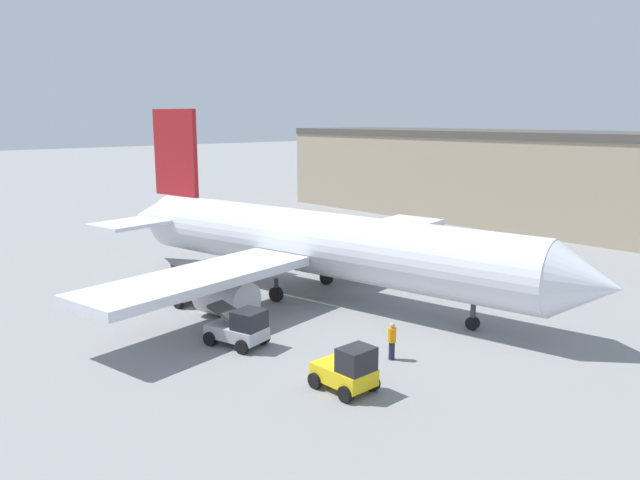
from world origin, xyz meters
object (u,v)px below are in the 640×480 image
(ground_crew_worker, at_px, (392,340))
(baggage_tug, at_px, (184,284))
(belt_loader_truck, at_px, (240,328))
(pushback_tug, at_px, (348,370))
(airplane, at_px, (308,243))

(ground_crew_worker, xyz_separation_m, baggage_tug, (-14.37, -2.38, 0.19))
(belt_loader_truck, distance_m, pushback_tug, 7.22)
(airplane, bearing_deg, baggage_tug, -127.59)
(ground_crew_worker, relative_size, baggage_tug, 0.64)
(ground_crew_worker, relative_size, pushback_tug, 0.70)
(ground_crew_worker, distance_m, belt_loader_truck, 7.43)
(baggage_tug, height_order, pushback_tug, baggage_tug)
(baggage_tug, xyz_separation_m, belt_loader_truck, (8.19, -1.73, -0.22))
(baggage_tug, bearing_deg, belt_loader_truck, -16.06)
(airplane, relative_size, belt_loader_truck, 11.08)
(airplane, distance_m, ground_crew_worker, 11.89)
(pushback_tug, bearing_deg, airplane, 144.60)
(airplane, xyz_separation_m, pushback_tug, (11.83, -8.28, -2.39))
(airplane, bearing_deg, pushback_tug, -44.74)
(pushback_tug, bearing_deg, ground_crew_worker, 104.39)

